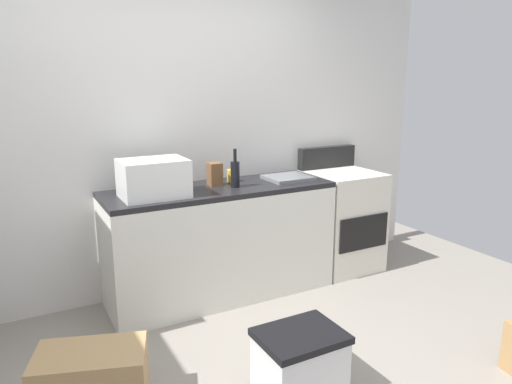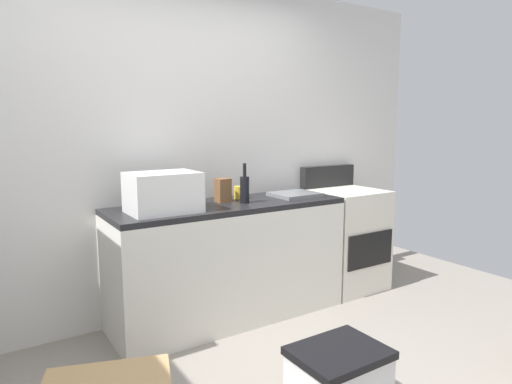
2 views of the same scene
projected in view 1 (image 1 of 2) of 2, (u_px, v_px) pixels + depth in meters
The scene contains 10 objects.
wall_back at pixel (166, 133), 3.75m from camera, with size 5.00×0.10×2.60m, color silver.
kitchen_counter at pixel (221, 242), 3.79m from camera, with size 1.80×0.60×0.90m.
stove_oven at pixel (341, 219), 4.35m from camera, with size 0.60×0.61×1.10m.
microwave at pixel (154, 178), 3.34m from camera, with size 0.46×0.34×0.27m, color white.
sink_basin at pixel (288, 178), 3.94m from camera, with size 0.36×0.32×0.03m, color slate.
wine_bottle at pixel (235, 173), 3.65m from camera, with size 0.07×0.07×0.30m.
coffee_mug at pixel (232, 176), 3.85m from camera, with size 0.08×0.08×0.10m, color gold.
knife_block at pixel (215, 174), 3.71m from camera, with size 0.10×0.10×0.18m, color brown.
cardboard_box_medium at pixel (92, 383), 2.46m from camera, with size 0.56×0.33×0.36m, color tan.
storage_bin at pixel (300, 363), 2.61m from camera, with size 0.46×0.36×0.38m.
Camera 1 is at (-1.16, -2.09, 1.73)m, focal length 33.18 mm.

